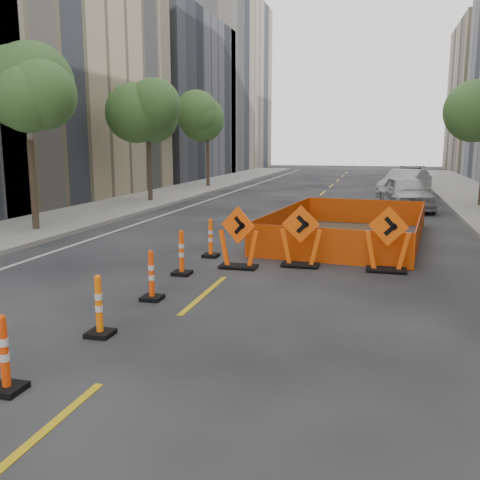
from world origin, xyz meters
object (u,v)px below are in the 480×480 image
(channelizer_4, at_px, (151,275))
(channelizer_6, at_px, (211,238))
(channelizer_2, at_px, (4,354))
(chevron_sign_left, at_px, (238,237))
(parked_car_near, at_px, (406,193))
(channelizer_3, at_px, (99,306))
(channelizer_5, at_px, (182,253))
(parked_car_mid, at_px, (405,184))
(chevron_sign_right, at_px, (388,239))
(parked_car_far, at_px, (410,177))
(chevron_sign_center, at_px, (301,236))

(channelizer_4, distance_m, channelizer_6, 4.33)
(channelizer_2, height_order, channelizer_4, channelizer_2)
(chevron_sign_left, relative_size, parked_car_near, 0.33)
(chevron_sign_left, bearing_deg, parked_car_near, 87.18)
(channelizer_3, bearing_deg, chevron_sign_left, 79.56)
(channelizer_6, relative_size, chevron_sign_left, 0.68)
(channelizer_5, distance_m, parked_car_mid, 21.35)
(channelizer_2, relative_size, channelizer_3, 1.00)
(channelizer_2, bearing_deg, channelizer_3, 86.08)
(chevron_sign_right, relative_size, parked_car_near, 0.35)
(parked_car_far, bearing_deg, channelizer_2, -95.16)
(channelizer_3, relative_size, chevron_sign_right, 0.64)
(channelizer_3, distance_m, chevron_sign_center, 6.47)
(chevron_sign_center, height_order, parked_car_far, chevron_sign_center)
(channelizer_5, height_order, chevron_sign_right, chevron_sign_right)
(parked_car_mid, height_order, parked_car_far, parked_car_mid)
(chevron_sign_left, relative_size, chevron_sign_center, 1.00)
(parked_car_near, height_order, parked_car_mid, parked_car_mid)
(chevron_sign_right, distance_m, parked_car_mid, 18.89)
(parked_car_far, bearing_deg, parked_car_near, -87.72)
(channelizer_2, relative_size, parked_car_near, 0.22)
(channelizer_4, xyz_separation_m, channelizer_6, (-0.11, 4.33, 0.02))
(chevron_sign_right, bearing_deg, channelizer_4, -125.31)
(channelizer_3, height_order, channelizer_4, channelizer_3)
(chevron_sign_left, bearing_deg, chevron_sign_right, 24.59)
(channelizer_2, height_order, parked_car_near, parked_car_near)
(channelizer_3, height_order, channelizer_6, channelizer_6)
(chevron_sign_center, bearing_deg, channelizer_5, -156.37)
(channelizer_2, bearing_deg, chevron_sign_center, 71.82)
(channelizer_4, bearing_deg, channelizer_5, 94.33)
(channelizer_4, relative_size, channelizer_6, 0.96)
(parked_car_near, bearing_deg, channelizer_3, -117.32)
(channelizer_2, bearing_deg, channelizer_5, 90.25)
(channelizer_5, bearing_deg, channelizer_2, -89.75)
(chevron_sign_center, xyz_separation_m, parked_car_near, (3.18, 13.31, 0.01))
(chevron_sign_center, xyz_separation_m, chevron_sign_right, (2.19, -0.01, 0.02))
(channelizer_3, xyz_separation_m, parked_car_near, (5.69, 19.26, 0.29))
(channelizer_6, distance_m, chevron_sign_left, 1.60)
(parked_car_near, bearing_deg, chevron_sign_left, -119.57)
(parked_car_near, bearing_deg, chevron_sign_right, -105.08)
(parked_car_near, relative_size, parked_car_far, 0.92)
(chevron_sign_left, bearing_deg, channelizer_3, -84.55)
(channelizer_5, bearing_deg, chevron_sign_right, 18.32)
(channelizer_5, xyz_separation_m, parked_car_far, (6.66, 27.73, 0.20))
(channelizer_3, height_order, channelizer_5, channelizer_5)
(channelizer_3, bearing_deg, chevron_sign_right, 51.62)
(chevron_sign_left, height_order, parked_car_far, chevron_sign_left)
(channelizer_2, xyz_separation_m, channelizer_3, (0.15, 2.16, 0.00))
(channelizer_4, distance_m, parked_car_far, 30.60)
(channelizer_2, distance_m, channelizer_6, 8.65)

